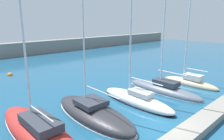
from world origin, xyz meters
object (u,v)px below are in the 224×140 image
sailboat_slate_fifth (163,89)px  mooring_buoy_orange (10,75)px  sailboat_charcoal_third (93,112)px  sailboat_white_fourth (136,99)px  sailboat_sand_sixth (190,82)px  sailboat_red_second (38,130)px

sailboat_slate_fifth → mooring_buoy_orange: sailboat_slate_fifth is taller
sailboat_slate_fifth → mooring_buoy_orange: bearing=28.4°
sailboat_charcoal_third → sailboat_white_fourth: size_ratio=1.14×
sailboat_charcoal_third → sailboat_sand_sixth: 13.13m
sailboat_charcoal_third → sailboat_white_fourth: bearing=-97.2°
sailboat_sand_sixth → sailboat_white_fourth: bearing=86.8°
sailboat_slate_fifth → mooring_buoy_orange: 20.01m
sailboat_white_fourth → sailboat_sand_sixth: size_ratio=1.37×
sailboat_charcoal_third → sailboat_white_fourth: sailboat_charcoal_third is taller
sailboat_white_fourth → mooring_buoy_orange: size_ratio=20.14×
sailboat_red_second → sailboat_slate_fifth: size_ratio=1.29×
sailboat_slate_fifth → sailboat_sand_sixth: bearing=-99.9°
sailboat_charcoal_third → mooring_buoy_orange: 17.06m
sailboat_white_fourth → mooring_buoy_orange: sailboat_white_fourth is taller
sailboat_red_second → sailboat_charcoal_third: bearing=-95.5°
sailboat_red_second → sailboat_white_fourth: bearing=-97.4°
sailboat_white_fourth → mooring_buoy_orange: 18.43m
sailboat_white_fourth → sailboat_sand_sixth: 8.73m
sailboat_sand_sixth → sailboat_charcoal_third: bearing=85.4°
mooring_buoy_orange → sailboat_charcoal_third: bearing=-87.6°
sailboat_slate_fifth → sailboat_red_second: bearing=86.0°
sailboat_charcoal_third → sailboat_sand_sixth: sailboat_charcoal_third is taller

